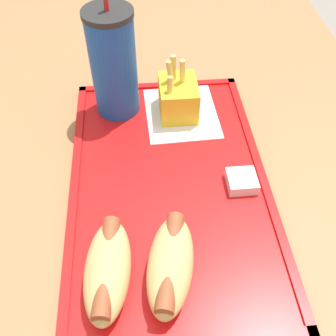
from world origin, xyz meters
name	(u,v)px	position (x,y,z in m)	size (l,w,h in m)	color
ground_plane	(155,333)	(0.00, 0.00, 0.00)	(8.00, 8.00, 0.00)	gray
dining_table	(151,277)	(0.00, 0.00, 0.38)	(1.19, 0.87, 0.75)	olive
food_tray	(168,183)	(-0.04, -0.03, 0.76)	(0.47, 0.29, 0.01)	red
paper_napkin	(180,113)	(0.11, -0.07, 0.76)	(0.14, 0.12, 0.00)	white
soda_cup	(112,64)	(0.13, 0.04, 0.85)	(0.08, 0.08, 0.21)	#194CA5
hot_dog_far	(106,269)	(-0.19, 0.05, 0.79)	(0.14, 0.07, 0.05)	tan
hot_dog_near	(169,264)	(-0.19, -0.02, 0.79)	(0.14, 0.08, 0.05)	tan
fries_carton	(177,97)	(0.11, -0.06, 0.79)	(0.08, 0.06, 0.10)	gold
sauce_cup_mayo	(241,181)	(-0.06, -0.14, 0.77)	(0.04, 0.04, 0.02)	silver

